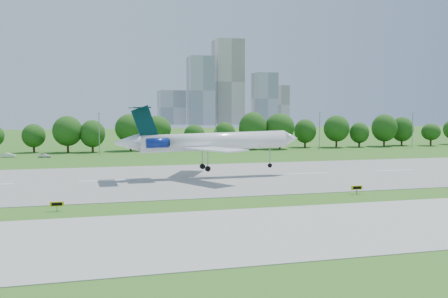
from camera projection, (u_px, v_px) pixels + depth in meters
ground at (253, 200)px, 71.59m from camera, size 600.00×600.00×0.00m
runway at (212, 177)px, 95.67m from camera, size 400.00×45.00×0.08m
taxiway at (304, 228)px, 54.24m from camera, size 400.00×23.00×0.08m
tree_line at (163, 131)px, 159.75m from camera, size 288.40×8.40×10.40m
light_poles at (159, 132)px, 149.47m from camera, size 175.90×0.25×12.19m
skyline at (224, 92)px, 471.34m from camera, size 127.00×52.00×80.00m
airliner at (205, 141)px, 94.77m from camera, size 36.23×26.48×12.39m
taxi_sign_left at (57, 204)px, 63.23m from camera, size 1.74×0.26×1.22m
taxi_sign_centre at (357, 188)px, 76.41m from camera, size 1.84×0.27×1.29m
service_vehicle_a at (8, 155)px, 136.46m from camera, size 3.75×1.45×1.22m
service_vehicle_b at (45, 156)px, 135.94m from camera, size 3.64×2.20×1.16m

